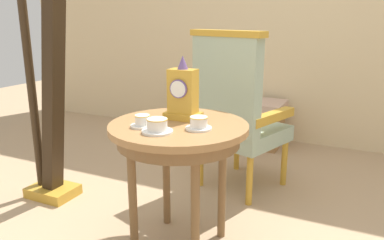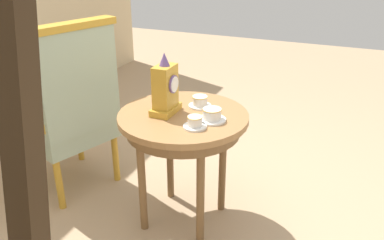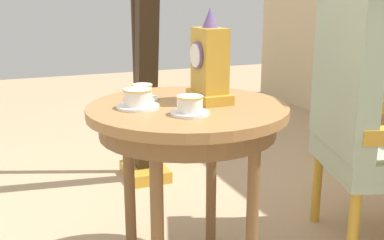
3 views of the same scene
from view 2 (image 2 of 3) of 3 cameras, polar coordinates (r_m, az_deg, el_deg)
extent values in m
plane|color=tan|center=(2.47, 0.35, -15.01)|extent=(10.00, 10.00, 0.00)
cylinder|color=#9E7042|center=(2.19, -1.26, 0.46)|extent=(0.72, 0.72, 0.03)
cylinder|color=brown|center=(2.21, -1.25, -0.78)|extent=(0.63, 0.63, 0.07)
cylinder|color=brown|center=(2.56, -3.17, -4.58)|extent=(0.04, 0.04, 0.66)
cylinder|color=brown|center=(2.29, -7.13, -8.48)|extent=(0.04, 0.04, 0.66)
cylinder|color=brown|center=(2.16, 1.21, -10.56)|extent=(0.04, 0.04, 0.66)
cylinder|color=brown|center=(2.44, 4.37, -6.16)|extent=(0.04, 0.04, 0.66)
cylinder|color=white|center=(2.02, 0.41, -0.94)|extent=(0.12, 0.12, 0.01)
cylinder|color=white|center=(2.01, 0.42, -0.16)|extent=(0.07, 0.07, 0.05)
torus|color=gold|center=(2.00, 0.42, 0.43)|extent=(0.08, 0.08, 0.00)
cylinder|color=white|center=(2.10, 2.86, 0.04)|extent=(0.15, 0.15, 0.01)
cylinder|color=white|center=(2.09, 2.88, 0.88)|extent=(0.10, 0.10, 0.06)
torus|color=gold|center=(2.08, 2.89, 1.53)|extent=(0.10, 0.10, 0.00)
cylinder|color=white|center=(2.28, 1.13, 2.04)|extent=(0.13, 0.13, 0.01)
cylinder|color=white|center=(2.26, 1.14, 2.78)|extent=(0.08, 0.08, 0.05)
torus|color=gold|center=(2.26, 1.14, 3.33)|extent=(0.09, 0.09, 0.00)
cube|color=gold|center=(2.20, -3.75, 1.50)|extent=(0.19, 0.11, 0.04)
cube|color=gold|center=(2.15, -3.84, 4.77)|extent=(0.14, 0.09, 0.23)
cylinder|color=#664C8C|center=(2.12, -2.62, 5.11)|extent=(0.10, 0.01, 0.10)
cylinder|color=white|center=(2.12, -2.47, 5.08)|extent=(0.08, 0.00, 0.08)
cone|color=#664C8C|center=(2.10, -3.95, 8.63)|extent=(0.06, 0.06, 0.07)
cube|color=#9EB299|center=(2.81, -17.48, -1.26)|extent=(0.66, 0.66, 0.11)
cube|color=#9EB299|center=(2.49, -15.85, 5.07)|extent=(0.52, 0.25, 0.64)
cube|color=gold|center=(2.41, -16.78, 12.71)|extent=(0.56, 0.27, 0.04)
cube|color=gold|center=(2.86, -14.01, 3.20)|extent=(0.21, 0.47, 0.06)
cube|color=gold|center=(2.65, -22.09, 0.40)|extent=(0.21, 0.47, 0.06)
cylinder|color=gold|center=(3.18, -15.74, -2.59)|extent=(0.04, 0.04, 0.35)
cylinder|color=gold|center=(3.00, -22.72, -5.33)|extent=(0.04, 0.04, 0.35)
cylinder|color=gold|center=(2.85, -10.81, -5.31)|extent=(0.04, 0.04, 0.35)
cylinder|color=gold|center=(2.65, -18.33, -8.65)|extent=(0.04, 0.04, 0.35)
cube|color=black|center=(1.50, -22.61, -8.13)|extent=(0.28, 0.11, 1.48)
camera|label=1|loc=(2.83, 41.09, 11.65)|focal=35.83mm
camera|label=3|loc=(3.37, 19.59, 14.57)|focal=43.88mm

